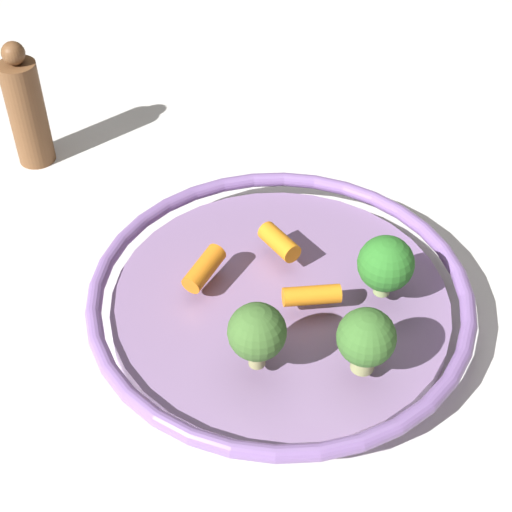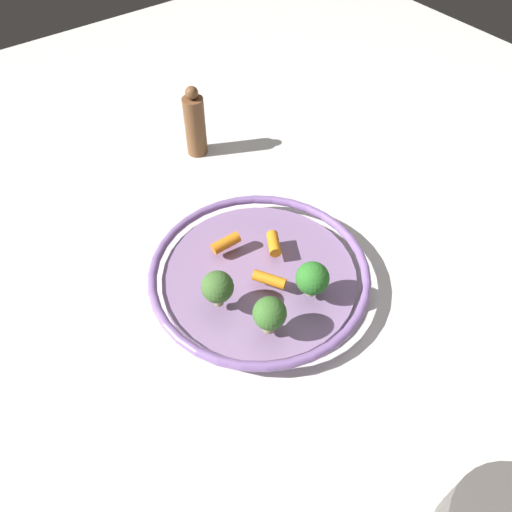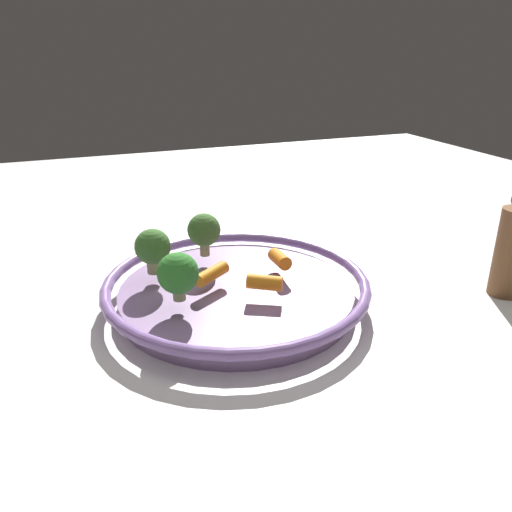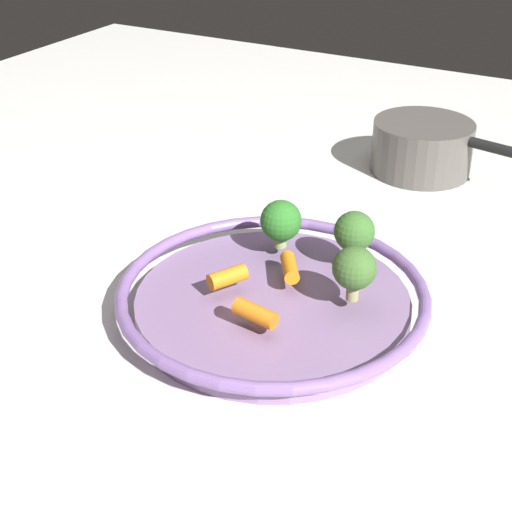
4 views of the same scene
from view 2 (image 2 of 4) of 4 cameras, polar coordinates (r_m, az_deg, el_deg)
The scene contains 9 objects.
ground_plane at distance 0.82m, azimuth 0.37°, elevation -3.16°, with size 2.09×2.09×0.00m, color silver.
serving_bowl at distance 0.81m, azimuth 0.37°, elevation -2.26°, with size 0.35×0.35×0.04m.
baby_carrot_near_rim at distance 0.82m, azimuth -3.44°, elevation 1.48°, with size 0.02×0.02×0.05m, color orange.
baby_carrot_back at distance 0.77m, azimuth 1.51°, elevation -2.66°, with size 0.02×0.02×0.05m, color orange.
baby_carrot_left at distance 0.81m, azimuth 2.03°, elevation 1.42°, with size 0.02×0.02×0.04m, color orange.
broccoli_floret_large at distance 0.70m, azimuth 1.56°, elevation -6.58°, with size 0.05×0.05×0.06m.
broccoli_floret_edge at distance 0.74m, azimuth 6.41°, elevation -2.55°, with size 0.05×0.05×0.06m.
broccoli_floret_mid at distance 0.72m, azimuth -4.38°, elevation -3.56°, with size 0.05×0.05×0.06m.
pepper_mill at distance 1.04m, azimuth -6.92°, elevation 14.58°, with size 0.04×0.04×0.15m.
Camera 2 is at (0.31, 0.40, 0.65)m, focal length 35.33 mm.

